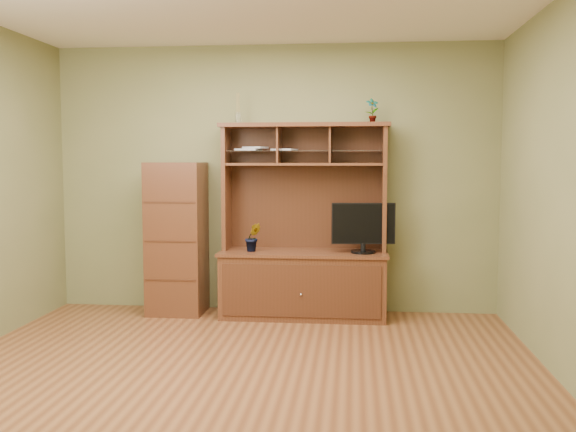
# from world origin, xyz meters

# --- Properties ---
(room) EXTENTS (4.54, 4.04, 2.74)m
(room) POSITION_xyz_m (0.00, 0.00, 1.35)
(room) COLOR brown
(room) RESTS_ON ground
(media_hutch) EXTENTS (1.66, 0.61, 1.90)m
(media_hutch) POSITION_xyz_m (0.33, 1.73, 0.52)
(media_hutch) COLOR #422312
(media_hutch) RESTS_ON room
(monitor) EXTENTS (0.61, 0.24, 0.48)m
(monitor) POSITION_xyz_m (0.91, 1.65, 0.91)
(monitor) COLOR black
(monitor) RESTS_ON media_hutch
(orchid_plant) EXTENTS (0.18, 0.17, 0.28)m
(orchid_plant) POSITION_xyz_m (-0.16, 1.65, 0.79)
(orchid_plant) COLOR #32501B
(orchid_plant) RESTS_ON media_hutch
(top_plant) EXTENTS (0.15, 0.12, 0.24)m
(top_plant) POSITION_xyz_m (0.98, 1.80, 2.02)
(top_plant) COLOR #2A6623
(top_plant) RESTS_ON media_hutch
(reed_diffuser) EXTENTS (0.06, 0.06, 0.30)m
(reed_diffuser) POSITION_xyz_m (-0.33, 1.80, 2.02)
(reed_diffuser) COLOR silver
(reed_diffuser) RESTS_ON media_hutch
(magazines) EXTENTS (0.62, 0.23, 0.04)m
(magazines) POSITION_xyz_m (-0.09, 1.80, 1.65)
(magazines) COLOR silver
(magazines) RESTS_ON media_hutch
(side_cabinet) EXTENTS (0.54, 0.49, 1.52)m
(side_cabinet) POSITION_xyz_m (-0.95, 1.74, 0.76)
(side_cabinet) COLOR #422312
(side_cabinet) RESTS_ON room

